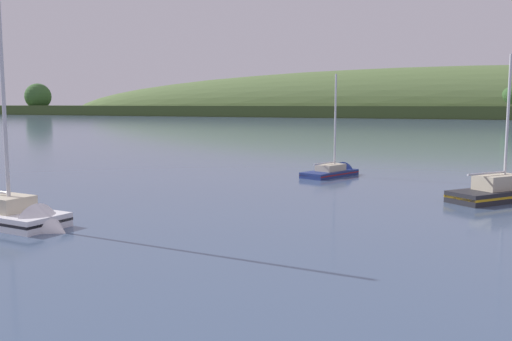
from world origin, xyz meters
The scene contains 4 objects.
far_shoreline_hill centered at (16.97, 270.13, 0.30)m, with size 555.49×116.90×46.47m.
sailboat_midwater_white centered at (-4.94, 21.16, 0.15)m, with size 9.16×4.16×13.98m.
sailboat_far_left centered at (6.64, 45.37, 0.13)m, with size 4.45×6.34×9.44m.
sailboat_outer_reach centered at (18.86, 36.94, 0.30)m, with size 6.50×6.72×9.98m.
Camera 1 is at (15.27, -0.35, 5.93)m, focal length 38.91 mm.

